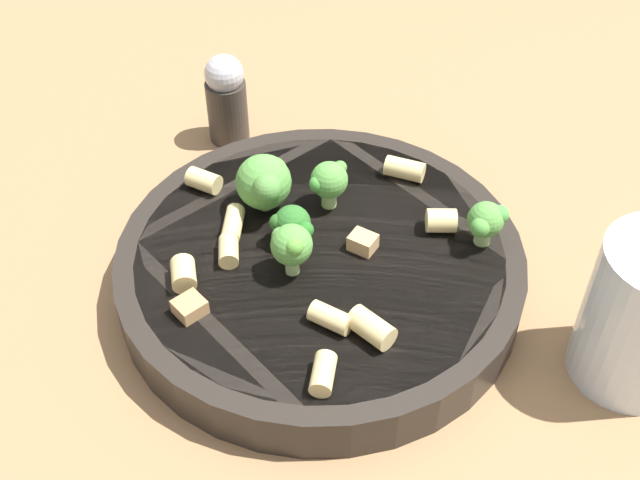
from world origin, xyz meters
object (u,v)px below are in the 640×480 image
(chicken_chunk_1, at_px, (363,242))
(broccoli_floret_1, at_px, (265,182))
(rigatoni_6, at_px, (371,328))
(chicken_chunk_0, at_px, (190,307))
(broccoli_floret_0, at_px, (291,245))
(rigatoni_0, at_px, (204,181))
(broccoli_floret_4, at_px, (486,221))
(rigatoni_7, at_px, (233,224))
(rigatoni_4, at_px, (182,269))
(rigatoni_2, at_px, (331,318))
(rigatoni_5, at_px, (405,169))
(rigatoni_3, at_px, (441,221))
(pepper_shaker, at_px, (226,98))
(broccoli_floret_3, at_px, (329,181))
(broccoli_floret_2, at_px, (292,224))
(rigatoni_1, at_px, (229,251))
(rigatoni_8, at_px, (323,374))
(pasta_bowl, at_px, (320,265))

(chicken_chunk_1, bearing_deg, broccoli_floret_1, -50.17)
(rigatoni_6, height_order, chicken_chunk_0, rigatoni_6)
(broccoli_floret_0, xyz_separation_m, rigatoni_0, (0.04, -0.10, -0.02))
(broccoli_floret_4, distance_m, rigatoni_7, 0.17)
(broccoli_floret_4, relative_size, rigatoni_4, 1.52)
(rigatoni_2, relative_size, rigatoni_5, 0.92)
(rigatoni_7, bearing_deg, rigatoni_3, 162.14)
(rigatoni_2, relative_size, chicken_chunk_1, 1.52)
(broccoli_floret_4, xyz_separation_m, rigatoni_2, (0.12, 0.04, -0.01))
(rigatoni_5, height_order, pepper_shaker, pepper_shaker)
(rigatoni_4, relative_size, chicken_chunk_0, 1.21)
(rigatoni_5, bearing_deg, rigatoni_0, -13.33)
(broccoli_floret_0, xyz_separation_m, chicken_chunk_1, (-0.05, -0.01, -0.02))
(rigatoni_4, bearing_deg, broccoli_floret_3, -161.88)
(broccoli_floret_2, xyz_separation_m, rigatoni_6, (-0.02, 0.09, -0.01))
(rigatoni_0, distance_m, rigatoni_5, 0.15)
(broccoli_floret_1, xyz_separation_m, rigatoni_5, (-0.11, -0.00, -0.02))
(rigatoni_1, bearing_deg, chicken_chunk_1, 167.41)
(broccoli_floret_2, bearing_deg, rigatoni_8, 81.59)
(rigatoni_4, bearing_deg, rigatoni_1, -166.94)
(rigatoni_6, distance_m, pepper_shaker, 0.27)
(broccoli_floret_3, distance_m, chicken_chunk_1, 0.05)
(pasta_bowl, xyz_separation_m, broccoli_floret_0, (0.02, 0.01, 0.04))
(chicken_chunk_0, bearing_deg, rigatoni_5, -155.69)
(rigatoni_0, distance_m, pepper_shaker, 0.11)
(broccoli_floret_1, relative_size, chicken_chunk_0, 2.56)
(rigatoni_0, bearing_deg, rigatoni_1, 89.85)
(rigatoni_7, height_order, pepper_shaker, pepper_shaker)
(rigatoni_4, height_order, chicken_chunk_0, rigatoni_4)
(broccoli_floret_3, distance_m, pepper_shaker, 0.15)
(rigatoni_2, relative_size, rigatoni_4, 1.22)
(rigatoni_5, bearing_deg, chicken_chunk_0, 24.31)
(broccoli_floret_0, height_order, broccoli_floret_1, broccoli_floret_1)
(rigatoni_7, xyz_separation_m, pepper_shaker, (-0.03, -0.15, -0.00))
(rigatoni_6, relative_size, chicken_chunk_1, 1.63)
(chicken_chunk_1, bearing_deg, chicken_chunk_0, 8.99)
(rigatoni_4, height_order, rigatoni_8, rigatoni_4)
(broccoli_floret_0, distance_m, rigatoni_3, 0.11)
(broccoli_floret_1, distance_m, chicken_chunk_0, 0.11)
(broccoli_floret_1, bearing_deg, rigatoni_5, -179.58)
(broccoli_floret_3, xyz_separation_m, rigatoni_8, (0.05, 0.15, -0.02))
(pasta_bowl, height_order, rigatoni_5, rigatoni_5)
(rigatoni_6, distance_m, chicken_chunk_1, 0.08)
(broccoli_floret_3, height_order, rigatoni_7, broccoli_floret_3)
(rigatoni_1, distance_m, rigatoni_3, 0.15)
(broccoli_floret_1, xyz_separation_m, rigatoni_1, (0.04, 0.04, -0.02))
(rigatoni_3, bearing_deg, broccoli_floret_4, 135.42)
(rigatoni_4, xyz_separation_m, rigatoni_8, (-0.06, 0.11, -0.00))
(broccoli_floret_3, relative_size, broccoli_floret_4, 1.11)
(rigatoni_6, height_order, pepper_shaker, pepper_shaker)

